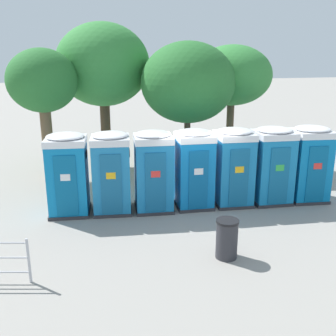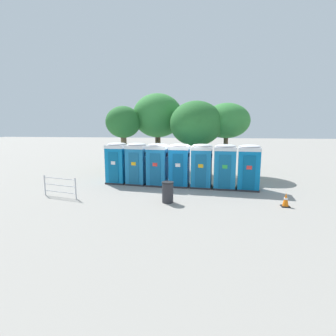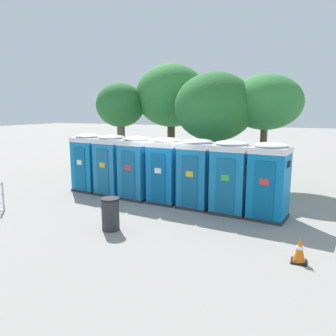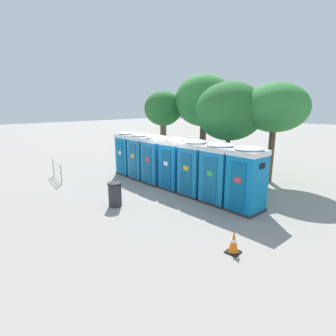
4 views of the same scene
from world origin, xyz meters
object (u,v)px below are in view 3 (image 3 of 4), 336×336
(street_tree_2, at_px, (215,107))
(street_tree_3, at_px, (265,103))
(traffic_cone, at_px, (300,250))
(portapotty_0, at_px, (89,162))
(portapotty_5, at_px, (231,177))
(portapotty_2, at_px, (137,167))
(street_tree_1, at_px, (171,96))
(street_tree_0, at_px, (120,107))
(trash_can, at_px, (110,214))
(portapotty_1, at_px, (112,165))
(portapotty_6, at_px, (269,181))
(portapotty_4, at_px, (196,173))
(portapotty_3, at_px, (165,170))

(street_tree_2, height_order, street_tree_3, street_tree_2)
(street_tree_3, height_order, traffic_cone, street_tree_3)
(portapotty_0, distance_m, portapotty_5, 6.55)
(portapotty_2, distance_m, street_tree_1, 6.44)
(street_tree_0, height_order, trash_can, street_tree_0)
(portapotty_2, relative_size, trash_can, 2.58)
(street_tree_2, xyz_separation_m, trash_can, (-1.10, -7.01, -3.20))
(portapotty_2, height_order, street_tree_2, street_tree_2)
(portapotty_1, height_order, street_tree_0, street_tree_0)
(portapotty_1, height_order, portapotty_6, same)
(portapotty_4, xyz_separation_m, trash_can, (-1.55, -3.31, -0.79))
(portapotty_4, xyz_separation_m, street_tree_3, (1.71, 4.44, 2.61))
(trash_can, distance_m, traffic_cone, 5.30)
(street_tree_1, distance_m, street_tree_3, 5.45)
(portapotty_0, distance_m, traffic_cone, 9.78)
(portapotty_5, height_order, portapotty_6, same)
(portapotty_0, xyz_separation_m, portapotty_6, (7.83, -0.75, -0.00))
(portapotty_0, relative_size, street_tree_3, 0.49)
(portapotty_4, height_order, street_tree_2, street_tree_2)
(portapotty_6, xyz_separation_m, traffic_cone, (1.14, -3.03, -0.97))
(portapotty_3, distance_m, trash_can, 3.52)
(portapotty_6, bearing_deg, trash_can, -143.74)
(street_tree_0, xyz_separation_m, street_tree_2, (5.49, -0.61, -0.06))
(street_tree_1, distance_m, traffic_cone, 12.30)
(portapotty_6, distance_m, street_tree_1, 9.14)
(street_tree_0, xyz_separation_m, trash_can, (4.39, -7.63, -3.26))
(portapotty_4, bearing_deg, portapotty_0, 174.56)
(portapotty_3, distance_m, portapotty_5, 2.62)
(street_tree_1, bearing_deg, street_tree_2, -33.76)
(portapotty_3, xyz_separation_m, traffic_cone, (5.05, -3.40, -0.97))
(street_tree_1, bearing_deg, traffic_cone, -51.18)
(street_tree_0, distance_m, traffic_cone, 12.79)
(portapotty_4, height_order, portapotty_6, same)
(portapotty_2, distance_m, street_tree_0, 5.86)
(portapotty_3, xyz_separation_m, street_tree_2, (0.86, 3.59, 2.41))
(street_tree_0, distance_m, street_tree_1, 2.86)
(traffic_cone, bearing_deg, portapotty_0, 157.13)
(portapotty_0, relative_size, portapotty_4, 1.00)
(portapotty_5, xyz_separation_m, traffic_cone, (2.44, -3.15, -0.97))
(portapotty_6, height_order, street_tree_2, street_tree_2)
(street_tree_3, relative_size, trash_can, 5.25)
(portapotty_4, xyz_separation_m, street_tree_0, (-5.94, 4.32, 2.47))
(portapotty_0, relative_size, portapotty_3, 1.00)
(portapotty_0, xyz_separation_m, street_tree_0, (-0.72, 3.82, 2.47))
(traffic_cone, bearing_deg, portapotty_4, 138.74)
(street_tree_3, bearing_deg, street_tree_1, 165.67)
(portapotty_5, height_order, trash_can, portapotty_5)
(portapotty_4, relative_size, street_tree_2, 0.48)
(portapotty_6, distance_m, traffic_cone, 3.38)
(portapotty_1, height_order, portapotty_4, same)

